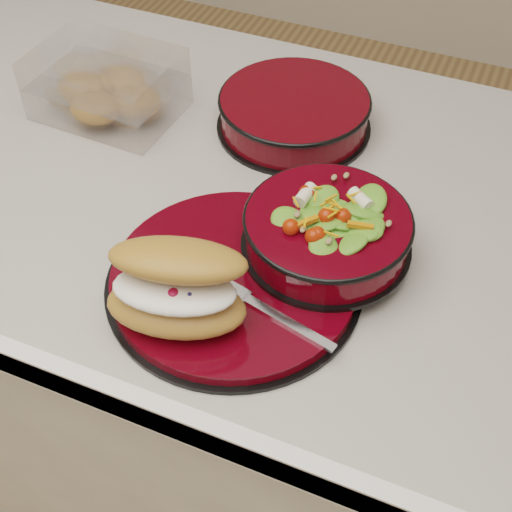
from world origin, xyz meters
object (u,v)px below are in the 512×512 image
at_px(dinner_plate, 234,280).
at_px(pastry_box, 107,86).
at_px(island_counter, 212,354).
at_px(fork, 271,313).
at_px(extra_bowl, 294,111).
at_px(croissant, 177,288).
at_px(salad_bowl, 328,227).

xyz_separation_m(dinner_plate, pastry_box, (-0.32, 0.25, 0.03)).
distance_m(island_counter, fork, 0.55).
bearing_deg(island_counter, pastry_box, 157.89).
xyz_separation_m(fork, extra_bowl, (-0.11, 0.36, 0.01)).
bearing_deg(dinner_plate, extra_bowl, 98.33).
bearing_deg(fork, pastry_box, 66.74).
xyz_separation_m(island_counter, extra_bowl, (0.09, 0.14, 0.48)).
distance_m(croissant, pastry_box, 0.44).
xyz_separation_m(croissant, extra_bowl, (-0.02, 0.40, -0.04)).
bearing_deg(pastry_box, salad_bowl, -19.69).
distance_m(salad_bowl, pastry_box, 0.44).
relative_size(dinner_plate, extra_bowl, 1.34).
distance_m(croissant, fork, 0.11).
relative_size(island_counter, salad_bowl, 5.96).
relative_size(pastry_box, extra_bowl, 0.92).
height_order(salad_bowl, extra_bowl, salad_bowl).
distance_m(island_counter, dinner_plate, 0.51).
distance_m(pastry_box, extra_bowl, 0.28).
bearing_deg(pastry_box, fork, -34.38).
height_order(croissant, pastry_box, croissant).
xyz_separation_m(croissant, fork, (0.09, 0.04, -0.04)).
height_order(island_counter, croissant, croissant).
bearing_deg(salad_bowl, fork, -99.98).
xyz_separation_m(salad_bowl, croissant, (-0.12, -0.16, 0.01)).
bearing_deg(pastry_box, extra_bowl, 16.67).
bearing_deg(dinner_plate, fork, -30.82).
xyz_separation_m(dinner_plate, fork, (0.06, -0.04, 0.01)).
bearing_deg(island_counter, salad_bowl, -22.64).
xyz_separation_m(fork, pastry_box, (-0.38, 0.29, 0.02)).
relative_size(dinner_plate, croissant, 1.79).
bearing_deg(fork, salad_bowl, 3.84).
bearing_deg(croissant, dinner_plate, 53.53).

